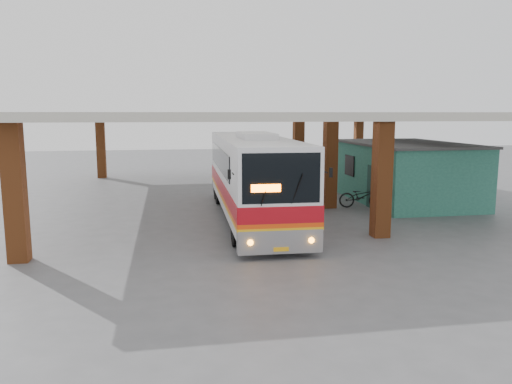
{
  "coord_description": "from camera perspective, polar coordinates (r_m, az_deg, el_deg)",
  "views": [
    {
      "loc": [
        -4.85,
        -20.26,
        4.61
      ],
      "look_at": [
        -1.22,
        0.0,
        1.36
      ],
      "focal_mm": 35.0,
      "sensor_mm": 36.0,
      "label": 1
    }
  ],
  "objects": [
    {
      "name": "motorcycle",
      "position": [
        25.09,
        11.98,
        -0.47
      ],
      "size": [
        2.32,
        1.26,
        1.16
      ],
      "primitive_type": "imported",
      "rotation": [
        0.0,
        0.0,
        1.33
      ],
      "color": "black",
      "rests_on": "ground"
    },
    {
      "name": "shop_building",
      "position": [
        27.39,
        16.71,
        2.21
      ],
      "size": [
        5.2,
        8.2,
        3.11
      ],
      "color": "#296859",
      "rests_on": "ground"
    },
    {
      "name": "brick_columns",
      "position": [
        26.14,
        3.79,
        3.61
      ],
      "size": [
        20.1,
        21.6,
        4.35
      ],
      "color": "brown",
      "rests_on": "ground"
    },
    {
      "name": "red_chair",
      "position": [
        30.41,
        7.74,
        0.8
      ],
      "size": [
        0.48,
        0.48,
        0.71
      ],
      "rotation": [
        0.0,
        0.0,
        0.38
      ],
      "color": "#B21C12",
      "rests_on": "ground"
    },
    {
      "name": "pedestrian",
      "position": [
        19.81,
        4.99,
        -1.85
      ],
      "size": [
        0.77,
        0.64,
        1.8
      ],
      "primitive_type": "imported",
      "rotation": [
        0.0,
        0.0,
        3.51
      ],
      "color": "red",
      "rests_on": "ground"
    },
    {
      "name": "canopy_roof",
      "position": [
        27.29,
        1.16,
        8.74
      ],
      "size": [
        21.0,
        23.0,
        0.3
      ],
      "primitive_type": "cube",
      "color": "beige",
      "rests_on": "brick_columns"
    },
    {
      "name": "ground",
      "position": [
        21.34,
        3.23,
        -3.52
      ],
      "size": [
        90.0,
        90.0,
        0.0
      ],
      "primitive_type": "plane",
      "color": "#515154",
      "rests_on": "ground"
    },
    {
      "name": "coach_bus",
      "position": [
        21.83,
        -0.41,
        1.85
      ],
      "size": [
        3.16,
        13.23,
        3.83
      ],
      "rotation": [
        0.0,
        0.0,
        -0.03
      ],
      "color": "white",
      "rests_on": "ground"
    }
  ]
}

